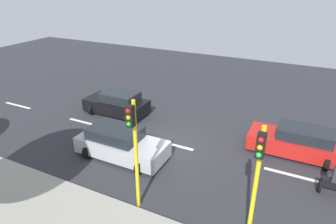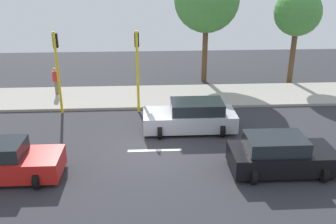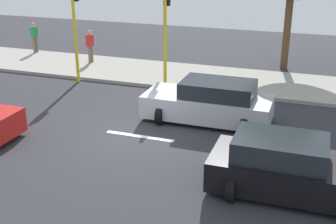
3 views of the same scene
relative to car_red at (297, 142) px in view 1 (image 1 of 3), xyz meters
The scene contains 10 objects.
ground_plane 6.34m from the car_red, 72.07° to the right, with size 40.00×60.00×0.10m, color #2D2D33.
lane_stripe_far_north 18.10m from the car_red, 83.85° to the right, with size 0.20×2.40×0.01m, color white.
lane_stripe_north 12.16m from the car_red, 80.82° to the right, with size 0.20×2.40×0.01m, color white.
lane_stripe_mid 6.33m from the car_red, 72.07° to the right, with size 0.20×2.40×0.01m, color white.
lane_stripe_south 2.06m from the car_red, ahead, with size 0.20×2.40×0.01m, color white.
car_red is the anchor object (origin of this frame).
car_black 10.93m from the car_red, 90.41° to the right, with size 2.30×4.11×1.52m.
car_silver 8.82m from the car_red, 62.77° to the right, with size 2.33×4.53×1.52m.
traffic_light_corner 7.20m from the car_red, ahead, with size 0.49×0.24×4.50m.
traffic_light_midblock 8.83m from the car_red, 37.49° to the right, with size 0.49×0.24×4.50m.
Camera 1 is at (12.40, 5.85, 8.24)m, focal length 31.65 mm.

